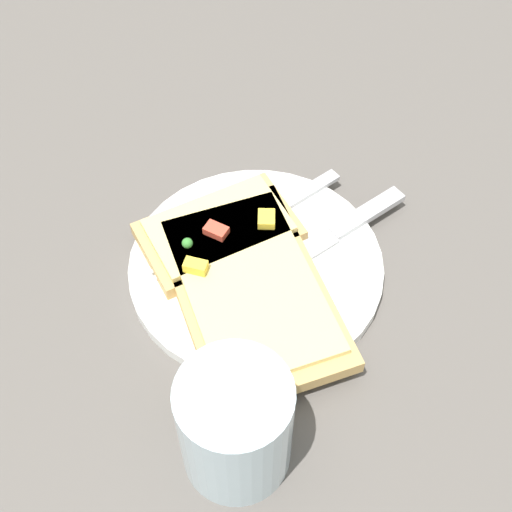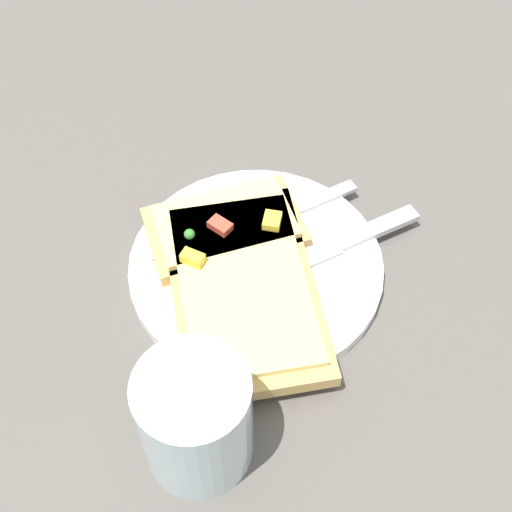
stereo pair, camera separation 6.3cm
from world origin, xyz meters
name	(u,v)px [view 2 (the right image)]	position (x,y,z in m)	size (l,w,h in m)	color
ground_plane	(256,270)	(0.00, 0.00, 0.00)	(4.00, 4.00, 0.00)	#56514C
plate	(256,267)	(0.00, 0.00, 0.01)	(0.23, 0.23, 0.01)	white
fork	(248,229)	(-0.04, 0.00, 0.01)	(0.09, 0.20, 0.01)	#B7B7BC
knife	(329,248)	(-0.01, 0.07, 0.01)	(0.09, 0.22, 0.01)	#B7B7BC
pizza_slice_main	(243,287)	(0.03, -0.02, 0.02)	(0.21, 0.13, 0.03)	tan
pizza_slice_corner	(225,227)	(-0.04, -0.02, 0.02)	(0.11, 0.15, 0.03)	tan
crumb_scatter	(238,266)	(0.00, -0.02, 0.02)	(0.09, 0.11, 0.01)	tan
drinking_glass	(196,419)	(0.16, -0.06, 0.05)	(0.08, 0.08, 0.10)	silver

